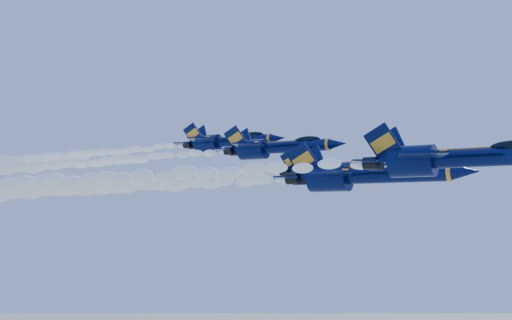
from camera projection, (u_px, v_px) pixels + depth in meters
The scene contains 10 objects.
jet_lead at pixel (455, 158), 47.62m from camera, with size 15.96×13.09×5.93m.
smoke_trail_jet_lead at pixel (132, 178), 63.34m from camera, with size 49.04×2.03×1.83m, color white.
jet_second at pixel (366, 175), 63.95m from camera, with size 19.53×16.02×7.26m.
smoke_trail_jet_second at pixel (118, 188), 80.44m from camera, with size 49.04×2.49×2.24m, color white.
jet_third at pixel (331, 169), 77.44m from camera, with size 15.13×12.42×5.62m.
smoke_trail_jet_third at pixel (134, 181), 92.99m from camera, with size 49.04×1.93×1.74m, color white.
jet_fourth at pixel (276, 147), 85.93m from camera, with size 17.87×14.66×6.64m.
smoke_trail_jet_fourth at pixel (99, 162), 102.06m from camera, with size 49.04×2.28×2.05m, color white.
jet_fifth at pixel (227, 141), 98.70m from camera, with size 17.75×14.56×6.60m.
smoke_trail_jet_fifth at pixel (77, 155), 114.81m from camera, with size 49.04×2.26×2.04m, color white.
Camera 1 is at (29.44, -63.93, 146.41)m, focal length 45.00 mm.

